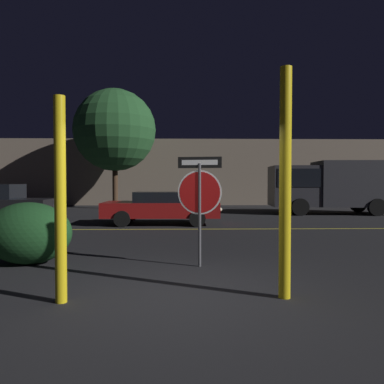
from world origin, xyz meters
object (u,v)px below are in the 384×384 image
at_px(passing_car_1, 1,205).
at_px(passing_car_2, 161,207).
at_px(yellow_pole_left, 60,200).
at_px(yellow_pole_right, 285,183).
at_px(tree_0, 115,130).
at_px(hedge_bush_1, 29,233).
at_px(stop_sign, 200,191).
at_px(delivery_truck, 329,184).

relative_size(passing_car_1, passing_car_2, 0.89).
relative_size(yellow_pole_left, yellow_pole_right, 0.86).
bearing_deg(tree_0, passing_car_1, -110.85).
distance_m(hedge_bush_1, passing_car_1, 8.21).
bearing_deg(passing_car_2, passing_car_1, -91.12).
bearing_deg(passing_car_1, stop_sign, 46.23).
bearing_deg(passing_car_1, hedge_bush_1, 30.45).
xyz_separation_m(stop_sign, passing_car_1, (-7.44, 7.47, -0.72)).
xyz_separation_m(stop_sign, passing_car_2, (-1.18, 7.29, -0.82)).
bearing_deg(delivery_truck, yellow_pole_right, 160.19).
xyz_separation_m(stop_sign, delivery_truck, (7.17, 11.72, 0.04)).
relative_size(yellow_pole_right, passing_car_1, 0.81).
relative_size(yellow_pole_left, passing_car_1, 0.70).
height_order(stop_sign, hedge_bush_1, stop_sign).
bearing_deg(yellow_pole_left, delivery_truck, 56.42).
distance_m(passing_car_1, delivery_truck, 15.24).
xyz_separation_m(yellow_pole_right, hedge_bush_1, (-4.58, 2.30, -1.02)).
distance_m(stop_sign, hedge_bush_1, 3.57).
bearing_deg(yellow_pole_right, passing_car_2, 103.99).
bearing_deg(yellow_pole_right, stop_sign, 119.46).
bearing_deg(hedge_bush_1, stop_sign, -5.00).
height_order(yellow_pole_left, yellow_pole_right, yellow_pole_right).
distance_m(yellow_pole_left, delivery_truck, 16.61).
distance_m(stop_sign, passing_car_2, 7.43).
height_order(yellow_pole_left, passing_car_1, yellow_pole_left).
bearing_deg(hedge_bush_1, delivery_truck, 47.06).
bearing_deg(passing_car_1, passing_car_2, 89.69).
height_order(stop_sign, yellow_pole_right, yellow_pole_right).
bearing_deg(passing_car_1, delivery_truck, 107.53).
xyz_separation_m(stop_sign, yellow_pole_right, (1.13, -2.00, 0.17)).
distance_m(passing_car_2, delivery_truck, 9.49).
bearing_deg(yellow_pole_right, hedge_bush_1, 153.30).
relative_size(hedge_bush_1, delivery_truck, 0.28).
xyz_separation_m(passing_car_1, tree_0, (3.03, 7.95, 3.98)).
bearing_deg(tree_0, passing_car_2, -68.32).
relative_size(passing_car_1, tree_0, 0.56).
bearing_deg(yellow_pole_left, passing_car_2, 84.94).
bearing_deg(tree_0, delivery_truck, -17.74).
relative_size(yellow_pole_right, hedge_bush_1, 1.91).
xyz_separation_m(yellow_pole_right, passing_car_2, (-2.32, 9.29, -0.99)).
bearing_deg(passing_car_2, delivery_truck, 118.42).
distance_m(stop_sign, yellow_pole_right, 2.31).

